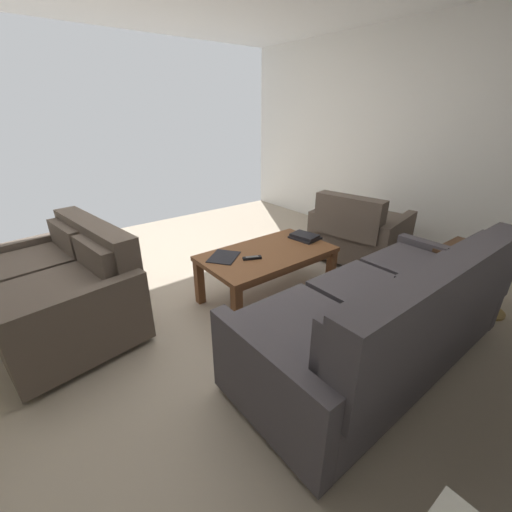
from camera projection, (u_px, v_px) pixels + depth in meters
name	position (u px, v px, depth m)	size (l,w,h in m)	color
ground_plane	(209.00, 301.00, 3.06)	(5.54, 5.17, 0.01)	tan
wall_left	(394.00, 140.00, 4.10)	(0.12, 5.17, 2.57)	white
sofa_main	(387.00, 318.00, 2.15)	(2.07, 0.90, 0.91)	black
loveseat_near	(61.00, 288.00, 2.56)	(1.08, 1.50, 0.82)	black
coffee_table	(268.00, 258.00, 2.98)	(1.20, 0.68, 0.46)	brown
end_table	(473.00, 261.00, 2.73)	(0.48, 0.48, 0.57)	#472D1C
armchair_side	(358.00, 232.00, 3.76)	(1.00, 1.06, 0.82)	black
book_stack	(305.00, 237.00, 3.24)	(0.25, 0.29, 0.05)	black
tv_remote	(252.00, 258.00, 2.80)	(0.16, 0.11, 0.02)	black
loose_magazine	(224.00, 257.00, 2.84)	(0.22, 0.28, 0.01)	black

